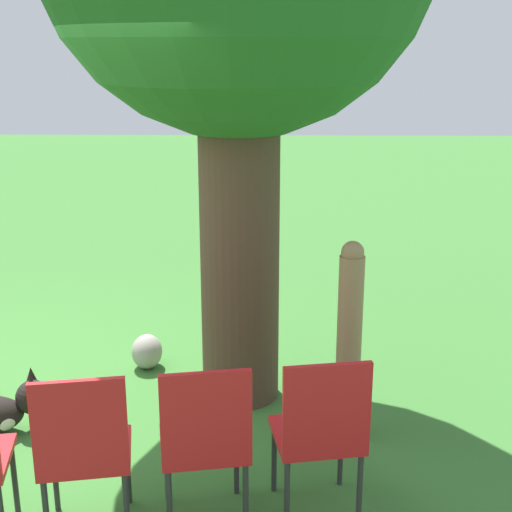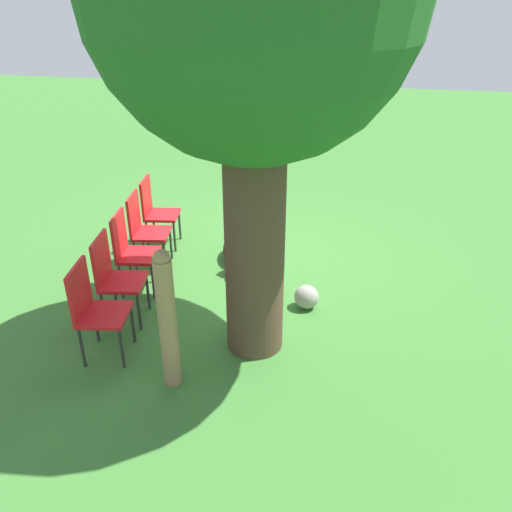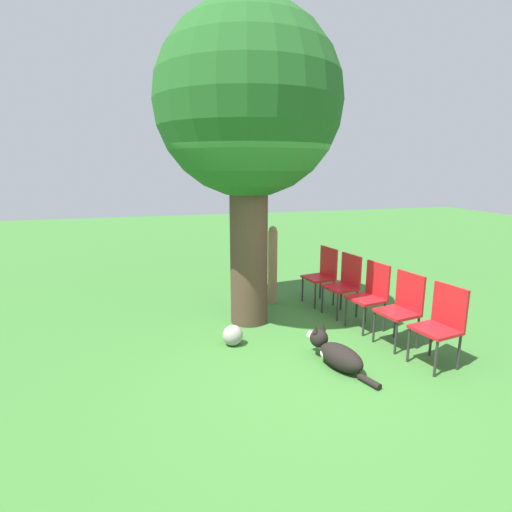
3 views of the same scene
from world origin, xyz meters
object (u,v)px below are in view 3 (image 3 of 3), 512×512
object	(u,v)px
red_chair_0	(442,321)
red_chair_2	(371,292)
dog	(336,354)
red_chair_3	(345,281)
red_chair_1	(403,305)
red_chair_4	(323,272)
oak_tree	(248,109)
fence_post	(273,265)

from	to	relation	value
red_chair_0	red_chair_2	world-z (taller)	same
red_chair_0	dog	bearing A→B (deg)	-23.53
red_chair_2	red_chair_3	world-z (taller)	same
red_chair_1	red_chair_4	size ratio (longest dim) A/B	1.00
red_chair_3	oak_tree	bearing A→B (deg)	-14.53
fence_post	red_chair_2	xyz separation A→B (m)	(0.99, -1.39, -0.12)
dog	red_chair_3	distance (m)	1.75
red_chair_0	red_chair_4	bearing A→B (deg)	-90.83
red_chair_2	dog	bearing A→B (deg)	32.67
dog	red_chair_1	bearing A→B (deg)	-91.91
oak_tree	fence_post	bearing A→B (deg)	50.01
red_chair_1	oak_tree	bearing A→B (deg)	-47.58
oak_tree	red_chair_2	world-z (taller)	oak_tree
oak_tree	dog	bearing A→B (deg)	-68.90
oak_tree	red_chair_0	world-z (taller)	oak_tree
red_chair_0	red_chair_1	bearing A→B (deg)	-90.83
red_chair_4	dog	bearing A→B (deg)	59.31
fence_post	dog	bearing A→B (deg)	-89.19
oak_tree	dog	distance (m)	3.29
oak_tree	red_chair_4	world-z (taller)	oak_tree
oak_tree	dog	xyz separation A→B (m)	(0.61, -1.58, -2.82)
red_chair_0	red_chair_2	size ratio (longest dim) A/B	1.00
red_chair_0	red_chair_3	bearing A→B (deg)	-90.83
oak_tree	red_chair_1	world-z (taller)	oak_tree
red_chair_4	red_chair_0	bearing A→B (deg)	89.17
red_chair_0	red_chair_1	distance (m)	0.59
fence_post	red_chair_0	bearing A→B (deg)	-65.11
dog	fence_post	world-z (taller)	fence_post
oak_tree	red_chair_3	distance (m)	2.85
red_chair_0	fence_post	bearing A→B (deg)	-75.22
red_chair_1	red_chair_3	xyz separation A→B (m)	(-0.19, 1.16, 0.00)
oak_tree	red_chair_1	distance (m)	3.22
red_chair_1	red_chair_2	size ratio (longest dim) A/B	1.00
oak_tree	red_chair_2	bearing A→B (deg)	-23.88
oak_tree	red_chair_4	xyz separation A→B (m)	(1.38, 0.47, -2.44)
dog	fence_post	size ratio (longest dim) A/B	0.82
fence_post	red_chair_0	world-z (taller)	fence_post
dog	red_chair_0	bearing A→B (deg)	-121.55
red_chair_3	red_chair_2	bearing A→B (deg)	89.17
red_chair_1	red_chair_4	distance (m)	1.77
dog	fence_post	bearing A→B (deg)	-17.32
dog	red_chair_2	xyz separation A→B (m)	(0.96, 0.89, 0.38)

